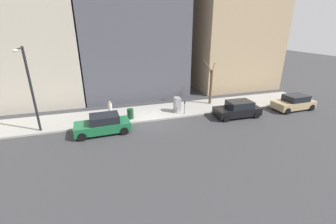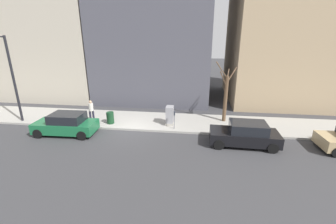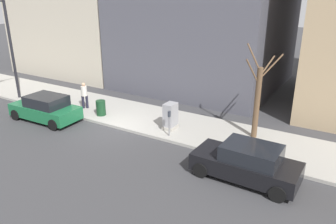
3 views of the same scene
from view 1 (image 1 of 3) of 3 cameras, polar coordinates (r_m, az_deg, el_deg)
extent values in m
plane|color=#38383A|center=(20.11, -3.99, -2.37)|extent=(120.00, 120.00, 0.00)
cube|color=#9E9B93|center=(21.89, -5.21, -0.20)|extent=(4.00, 36.00, 0.15)
cube|color=tan|center=(25.97, 29.20, 1.74)|extent=(1.94, 4.26, 0.70)
cube|color=black|center=(25.94, 29.75, 3.13)|extent=(1.67, 2.25, 0.60)
cylinder|color=black|center=(24.40, 28.06, 0.20)|extent=(0.24, 0.65, 0.64)
cylinder|color=black|center=(25.50, 25.37, 1.49)|extent=(0.24, 0.65, 0.64)
cylinder|color=black|center=(26.70, 32.66, 0.96)|extent=(0.24, 0.65, 0.64)
cylinder|color=black|center=(27.71, 30.02, 2.12)|extent=(0.24, 0.65, 0.64)
cube|color=black|center=(21.84, 17.11, 0.26)|extent=(1.90, 4.24, 0.70)
cube|color=black|center=(21.73, 17.74, 1.91)|extent=(1.65, 2.24, 0.60)
cylinder|color=black|center=(20.47, 14.62, -1.62)|extent=(0.23, 0.64, 0.64)
cylinder|color=black|center=(21.84, 12.43, 0.02)|extent=(0.23, 0.64, 0.64)
cylinder|color=black|center=(22.15, 21.59, -0.72)|extent=(0.23, 0.64, 0.64)
cylinder|color=black|center=(23.42, 19.16, 0.76)|extent=(0.23, 0.64, 0.64)
cube|color=#196038|center=(18.44, -16.27, -3.53)|extent=(1.95, 4.26, 0.70)
cube|color=black|center=(18.19, -15.85, -1.60)|extent=(1.68, 2.25, 0.60)
cylinder|color=black|center=(17.80, -20.99, -5.94)|extent=(0.24, 0.65, 0.64)
cylinder|color=black|center=(19.34, -20.94, -3.75)|extent=(0.24, 0.65, 0.64)
cylinder|color=black|center=(17.87, -11.05, -4.74)|extent=(0.24, 0.65, 0.64)
cylinder|color=black|center=(19.41, -11.82, -2.65)|extent=(0.24, 0.65, 0.64)
cylinder|color=slate|center=(21.15, 4.21, 0.80)|extent=(0.07, 0.07, 1.05)
cube|color=#2D333D|center=(20.92, 4.26, 2.53)|extent=(0.14, 0.10, 0.30)
cube|color=#A8A399|center=(21.90, 2.31, 0.35)|extent=(0.83, 0.61, 0.18)
cube|color=#939399|center=(21.66, 2.34, 2.12)|extent=(0.75, 0.55, 1.25)
cylinder|color=black|center=(19.73, -31.27, 4.56)|extent=(0.18, 0.18, 6.50)
cylinder|color=black|center=(18.48, -33.68, 13.24)|extent=(1.60, 0.10, 0.10)
ellipsoid|color=beige|center=(17.72, -34.30, 12.76)|extent=(0.56, 0.32, 0.20)
cylinder|color=brown|center=(24.15, 10.82, 6.24)|extent=(0.28, 0.28, 3.61)
cylinder|color=brown|center=(23.49, 10.70, 9.78)|extent=(0.49, 0.66, 1.30)
cylinder|color=brown|center=(23.70, 10.02, 11.43)|extent=(0.48, 0.92, 1.29)
cylinder|color=brown|center=(24.36, 11.36, 10.60)|extent=(0.98, 0.87, 1.24)
cylinder|color=brown|center=(24.44, 10.59, 10.57)|extent=(1.43, 0.36, 0.90)
cylinder|color=#14381E|center=(20.41, -9.54, -0.43)|extent=(0.56, 0.56, 0.90)
cylinder|color=#1E1E2D|center=(20.76, -14.11, -0.54)|extent=(0.16, 0.16, 0.82)
cylinder|color=#1E1E2D|center=(20.62, -14.59, -0.74)|extent=(0.16, 0.16, 0.82)
cylinder|color=silver|center=(20.44, -14.53, 1.24)|extent=(0.36, 0.36, 0.62)
sphere|color=tan|center=(20.31, -14.64, 2.35)|extent=(0.22, 0.22, 0.22)
cube|color=tan|center=(33.79, 15.49, 23.03)|extent=(10.63, 10.63, 19.09)
cube|color=#4C4C56|center=(29.66, -9.92, 25.20)|extent=(11.55, 11.55, 20.52)
cube|color=#BCB29E|center=(29.98, -33.12, 18.24)|extent=(11.17, 11.17, 16.33)
camera|label=2|loc=(9.57, 51.59, 4.40)|focal=24.00mm
camera|label=3|loc=(16.12, 54.77, 9.66)|focal=35.00mm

